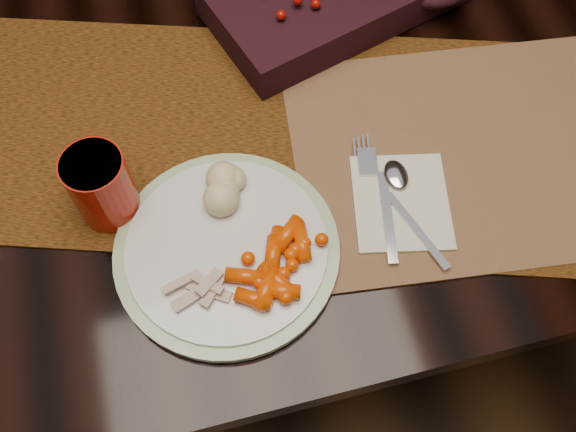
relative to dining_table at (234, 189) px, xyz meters
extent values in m
plane|color=black|center=(0.00, 0.00, -0.38)|extent=(5.00, 5.00, 0.00)
cube|color=black|center=(0.00, 0.00, 0.00)|extent=(1.80, 1.00, 0.75)
cube|color=#341F02|center=(0.05, -0.15, 0.38)|extent=(1.82, 0.90, 0.00)
cube|color=#9B7155|center=(0.30, -0.24, 0.38)|extent=(0.51, 0.40, 0.00)
cylinder|color=silver|center=(-0.05, -0.30, 0.39)|extent=(0.35, 0.35, 0.02)
cube|color=beige|center=(0.18, -0.29, 0.38)|extent=(0.15, 0.16, 0.00)
cylinder|color=#AB190B|center=(-0.17, -0.21, 0.43)|extent=(0.10, 0.10, 0.10)
camera|label=1|loc=(-0.05, -0.63, 1.09)|focal=40.00mm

